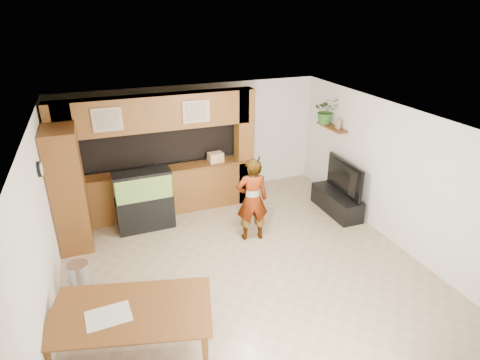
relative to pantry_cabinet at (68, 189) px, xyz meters
name	(u,v)px	position (x,y,z in m)	size (l,w,h in m)	color
floor	(243,267)	(2.70, -1.85, -1.14)	(6.50, 6.50, 0.00)	tan
ceiling	(244,123)	(2.70, -1.85, 1.46)	(6.50, 6.50, 0.00)	white
wall_back	(193,141)	(2.70, 1.40, 0.16)	(6.00, 6.00, 0.00)	silver
wall_left	(41,236)	(-0.30, -1.85, 0.16)	(6.50, 6.50, 0.00)	silver
wall_right	(394,175)	(5.70, -1.85, 0.16)	(6.50, 6.50, 0.00)	silver
partition	(157,154)	(1.75, 0.79, 0.17)	(4.20, 0.99, 2.60)	brown
wall_clock	(40,169)	(-0.27, -0.85, 0.76)	(0.05, 0.25, 0.25)	black
wall_shelf	(332,127)	(5.55, 0.10, 0.56)	(0.25, 0.90, 0.04)	brown
pantry_cabinet	(68,189)	(0.00, 0.00, 0.00)	(0.57, 0.94, 2.29)	brown
trash_can	(80,280)	(0.06, -1.64, -0.85)	(0.32, 0.32, 0.59)	#B2B2B7
aquarium	(144,201)	(1.33, 0.10, -0.54)	(1.12, 0.42, 1.24)	black
tv_stand	(336,202)	(5.35, -0.66, -0.92)	(0.50, 1.35, 0.45)	black
television	(339,178)	(5.35, -0.66, -0.33)	(1.26, 0.17, 0.73)	black
photo_frame	(338,124)	(5.55, -0.11, 0.68)	(0.03, 0.16, 0.21)	tan
potted_plant	(326,111)	(5.52, 0.33, 0.88)	(0.54, 0.47, 0.60)	#2F6026
person	(252,200)	(3.20, -1.00, -0.31)	(0.61, 0.40, 1.66)	#8F724E
microphone	(259,159)	(3.25, -1.16, 0.56)	(0.03, 0.03, 0.15)	black
dining_table	(133,334)	(0.70, -3.12, -0.79)	(2.02, 1.13, 0.71)	brown
newspaper_a	(108,316)	(0.44, -3.10, -0.43)	(0.54, 0.39, 0.01)	silver
counter_box	(216,157)	(2.99, 0.60, 0.00)	(0.32, 0.21, 0.21)	tan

